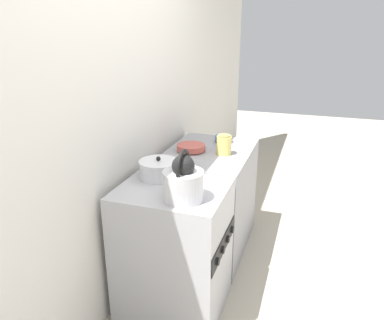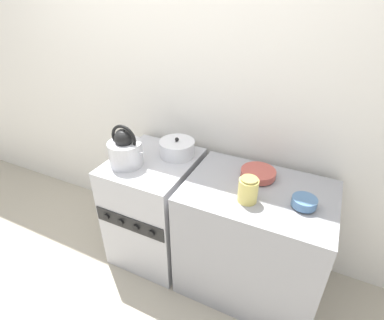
{
  "view_description": "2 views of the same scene",
  "coord_description": "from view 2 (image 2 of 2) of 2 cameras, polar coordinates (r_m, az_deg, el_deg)",
  "views": [
    {
      "loc": [
        -1.85,
        -0.43,
        1.71
      ],
      "look_at": [
        0.3,
        0.3,
        0.9
      ],
      "focal_mm": 35.0,
      "sensor_mm": 36.0,
      "label": 1
    },
    {
      "loc": [
        1.0,
        -1.14,
        1.88
      ],
      "look_at": [
        0.31,
        0.31,
        0.91
      ],
      "focal_mm": 28.0,
      "sensor_mm": 36.0,
      "label": 2
    }
  ],
  "objects": [
    {
      "name": "storage_jar",
      "position": [
        1.68,
        10.62,
        -5.62
      ],
      "size": [
        0.11,
        0.11,
        0.15
      ],
      "color": "#E0CC66",
      "rests_on": "counter"
    },
    {
      "name": "counter",
      "position": [
        2.08,
        11.44,
        -14.67
      ],
      "size": [
        0.88,
        0.63,
        0.82
      ],
      "color": "#99999E",
      "rests_on": "ground_plane"
    },
    {
      "name": "cooking_pot",
      "position": [
        2.08,
        -2.85,
        2.27
      ],
      "size": [
        0.24,
        0.24,
        0.14
      ],
      "color": "silver",
      "rests_on": "stove"
    },
    {
      "name": "wall_back",
      "position": [
        2.19,
        -2.91,
        14.27
      ],
      "size": [
        7.0,
        0.06,
        2.5
      ],
      "color": "silver",
      "rests_on": "ground_plane"
    },
    {
      "name": "small_ceramic_bowl",
      "position": [
        1.74,
        20.58,
        -7.52
      ],
      "size": [
        0.13,
        0.13,
        0.06
      ],
      "color": "#4C729E",
      "rests_on": "counter"
    },
    {
      "name": "stove",
      "position": [
        2.3,
        -6.96,
        -8.93
      ],
      "size": [
        0.55,
        0.65,
        0.83
      ],
      "color": "#B2B2B7",
      "rests_on": "ground_plane"
    },
    {
      "name": "ground_plane",
      "position": [
        2.42,
        -10.47,
        -20.76
      ],
      "size": [
        12.0,
        12.0,
        0.0
      ],
      "primitive_type": "plane",
      "color": "#B2A893"
    },
    {
      "name": "kettle",
      "position": [
        1.99,
        -12.55,
        1.87
      ],
      "size": [
        0.27,
        0.22,
        0.28
      ],
      "color": "silver",
      "rests_on": "stove"
    },
    {
      "name": "enamel_bowl",
      "position": [
        1.91,
        12.49,
        -2.5
      ],
      "size": [
        0.22,
        0.22,
        0.05
      ],
      "color": "#B75147",
      "rests_on": "counter"
    }
  ]
}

